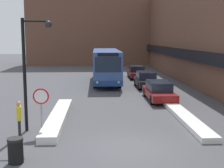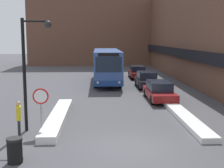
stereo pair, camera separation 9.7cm
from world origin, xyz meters
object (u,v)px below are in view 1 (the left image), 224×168
at_px(city_bus, 106,65).
at_px(pedestrian, 19,116).
at_px(parked_car_back, 137,72).
at_px(trash_bin, 16,151).
at_px(parked_car_front, 159,91).
at_px(stop_sign, 41,101).
at_px(parked_car_middle, 146,80).
at_px(street_lamp, 31,61).

height_order(city_bus, pedestrian, city_bus).
height_order(parked_car_back, trash_bin, parked_car_back).
height_order(parked_car_front, stop_sign, stop_sign).
xyz_separation_m(stop_sign, trash_bin, (-0.36, -3.50, -1.14)).
relative_size(parked_car_middle, stop_sign, 1.92).
xyz_separation_m(parked_car_middle, pedestrian, (-8.22, -14.41, 0.29)).
distance_m(parked_car_middle, street_lamp, 15.75).
height_order(city_bus, parked_car_middle, city_bus).
bearing_deg(parked_car_back, parked_car_middle, -90.00).
height_order(parked_car_front, street_lamp, street_lamp).
distance_m(stop_sign, pedestrian, 1.21).
height_order(parked_car_middle, parked_car_back, parked_car_middle).
bearing_deg(pedestrian, street_lamp, 142.40).
xyz_separation_m(city_bus, stop_sign, (-3.63, -17.40, -0.22)).
height_order(parked_car_back, stop_sign, stop_sign).
xyz_separation_m(parked_car_front, trash_bin, (-7.62, -11.43, -0.24)).
xyz_separation_m(street_lamp, trash_bin, (0.18, -4.09, -3.01)).
bearing_deg(parked_car_front, trash_bin, -123.68).
bearing_deg(parked_car_middle, trash_bin, -113.54).
bearing_deg(pedestrian, stop_sign, 98.98).
xyz_separation_m(pedestrian, trash_bin, (0.60, -3.08, -0.55)).
bearing_deg(parked_car_middle, city_bus, 136.71).
height_order(parked_car_front, pedestrian, pedestrian).
xyz_separation_m(city_bus, trash_bin, (-3.99, -20.91, -1.35)).
bearing_deg(street_lamp, pedestrian, -112.56).
height_order(city_bus, stop_sign, city_bus).
height_order(city_bus, parked_car_back, city_bus).
bearing_deg(parked_car_front, stop_sign, -132.47).
bearing_deg(parked_car_back, city_bus, -136.14).
bearing_deg(city_bus, parked_car_front, -69.03).
relative_size(parked_car_middle, trash_bin, 4.51).
bearing_deg(street_lamp, city_bus, 76.08).
bearing_deg(stop_sign, parked_car_back, 70.85).
xyz_separation_m(parked_car_back, pedestrian, (-8.22, -21.32, 0.31)).
bearing_deg(parked_car_back, parked_car_front, -90.00).
distance_m(parked_car_middle, pedestrian, 16.59).
distance_m(parked_car_middle, trash_bin, 19.08).
relative_size(parked_car_back, stop_sign, 1.90).
bearing_deg(city_bus, stop_sign, -101.77).
distance_m(parked_car_back, trash_bin, 25.56).
xyz_separation_m(parked_car_front, parked_car_middle, (-0.00, 6.05, 0.03)).
distance_m(parked_car_back, stop_sign, 22.13).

